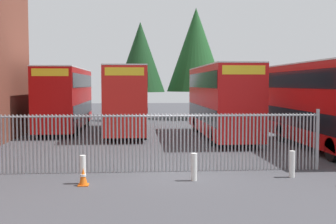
{
  "coord_description": "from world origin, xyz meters",
  "views": [
    {
      "loc": [
        -1.53,
        -15.66,
        3.31
      ],
      "look_at": [
        0.0,
        4.0,
        2.0
      ],
      "focal_mm": 44.91,
      "sensor_mm": 36.0,
      "label": 1
    }
  ],
  "objects_px": {
    "traffic_cone_by_gate": "(83,177)",
    "bollard_near_left": "(83,170)",
    "double_decker_bus_near_gate": "(324,102)",
    "bollard_near_right": "(292,164)",
    "double_decker_bus_far_back": "(221,99)",
    "double_decker_bus_behind_fence_right": "(66,97)",
    "bollard_center_front": "(194,167)",
    "double_decker_bus_behind_fence_left": "(127,97)"
  },
  "relations": [
    {
      "from": "double_decker_bus_far_back",
      "to": "traffic_cone_by_gate",
      "type": "distance_m",
      "value": 13.83
    },
    {
      "from": "double_decker_bus_behind_fence_left",
      "to": "bollard_near_left",
      "type": "bearing_deg",
      "value": -94.66
    },
    {
      "from": "double_decker_bus_near_gate",
      "to": "traffic_cone_by_gate",
      "type": "xyz_separation_m",
      "value": [
        -11.21,
        -6.82,
        -2.13
      ]
    },
    {
      "from": "double_decker_bus_near_gate",
      "to": "double_decker_bus_far_back",
      "type": "distance_m",
      "value": 6.52
    },
    {
      "from": "double_decker_bus_behind_fence_right",
      "to": "bollard_center_front",
      "type": "bearing_deg",
      "value": -66.84
    },
    {
      "from": "double_decker_bus_behind_fence_right",
      "to": "double_decker_bus_near_gate",
      "type": "bearing_deg",
      "value": -34.21
    },
    {
      "from": "traffic_cone_by_gate",
      "to": "double_decker_bus_near_gate",
      "type": "bearing_deg",
      "value": 31.31
    },
    {
      "from": "bollard_center_front",
      "to": "double_decker_bus_near_gate",
      "type": "bearing_deg",
      "value": 40.45
    },
    {
      "from": "double_decker_bus_behind_fence_right",
      "to": "double_decker_bus_far_back",
      "type": "relative_size",
      "value": 1.0
    },
    {
      "from": "bollard_near_right",
      "to": "traffic_cone_by_gate",
      "type": "xyz_separation_m",
      "value": [
        -7.25,
        -0.67,
        -0.19
      ]
    },
    {
      "from": "traffic_cone_by_gate",
      "to": "bollard_near_right",
      "type": "bearing_deg",
      "value": 5.27
    },
    {
      "from": "double_decker_bus_near_gate",
      "to": "bollard_center_front",
      "type": "xyz_separation_m",
      "value": [
        -7.51,
        -6.4,
        -1.95
      ]
    },
    {
      "from": "double_decker_bus_behind_fence_right",
      "to": "traffic_cone_by_gate",
      "type": "height_order",
      "value": "double_decker_bus_behind_fence_right"
    },
    {
      "from": "double_decker_bus_behind_fence_left",
      "to": "bollard_near_right",
      "type": "xyz_separation_m",
      "value": [
        6.13,
        -13.99,
        -1.95
      ]
    },
    {
      "from": "double_decker_bus_far_back",
      "to": "bollard_center_front",
      "type": "bearing_deg",
      "value": -106.0
    },
    {
      "from": "double_decker_bus_behind_fence_left",
      "to": "double_decker_bus_behind_fence_right",
      "type": "bearing_deg",
      "value": 155.6
    },
    {
      "from": "bollard_near_right",
      "to": "traffic_cone_by_gate",
      "type": "height_order",
      "value": "bollard_near_right"
    },
    {
      "from": "double_decker_bus_far_back",
      "to": "bollard_near_right",
      "type": "xyz_separation_m",
      "value": [
        0.3,
        -11.09,
        -1.95
      ]
    },
    {
      "from": "bollard_near_right",
      "to": "bollard_near_left",
      "type": "bearing_deg",
      "value": -176.93
    },
    {
      "from": "bollard_center_front",
      "to": "bollard_near_right",
      "type": "distance_m",
      "value": 3.56
    },
    {
      "from": "traffic_cone_by_gate",
      "to": "bollard_near_left",
      "type": "bearing_deg",
      "value": 99.41
    },
    {
      "from": "double_decker_bus_near_gate",
      "to": "bollard_near_right",
      "type": "height_order",
      "value": "double_decker_bus_near_gate"
    },
    {
      "from": "double_decker_bus_near_gate",
      "to": "bollard_near_right",
      "type": "relative_size",
      "value": 11.38
    },
    {
      "from": "double_decker_bus_far_back",
      "to": "traffic_cone_by_gate",
      "type": "xyz_separation_m",
      "value": [
        -6.96,
        -11.76,
        -2.13
      ]
    },
    {
      "from": "traffic_cone_by_gate",
      "to": "bollard_center_front",
      "type": "bearing_deg",
      "value": 6.43
    },
    {
      "from": "double_decker_bus_behind_fence_right",
      "to": "bollard_near_right",
      "type": "relative_size",
      "value": 11.38
    },
    {
      "from": "double_decker_bus_near_gate",
      "to": "bollard_near_right",
      "type": "bearing_deg",
      "value": -122.78
    },
    {
      "from": "bollard_center_front",
      "to": "bollard_near_right",
      "type": "xyz_separation_m",
      "value": [
        3.55,
        0.25,
        0.0
      ]
    },
    {
      "from": "double_decker_bus_behind_fence_left",
      "to": "double_decker_bus_behind_fence_right",
      "type": "distance_m",
      "value": 4.79
    },
    {
      "from": "double_decker_bus_behind_fence_right",
      "to": "bollard_near_right",
      "type": "distance_m",
      "value": 19.2
    },
    {
      "from": "double_decker_bus_near_gate",
      "to": "double_decker_bus_far_back",
      "type": "xyz_separation_m",
      "value": [
        -4.26,
        4.94,
        0.0
      ]
    },
    {
      "from": "double_decker_bus_near_gate",
      "to": "double_decker_bus_behind_fence_right",
      "type": "height_order",
      "value": "same"
    },
    {
      "from": "bollard_near_right",
      "to": "traffic_cone_by_gate",
      "type": "relative_size",
      "value": 1.61
    },
    {
      "from": "bollard_near_right",
      "to": "double_decker_bus_behind_fence_right",
      "type": "bearing_deg",
      "value": 123.29
    },
    {
      "from": "double_decker_bus_behind_fence_right",
      "to": "bollard_near_left",
      "type": "relative_size",
      "value": 11.38
    },
    {
      "from": "double_decker_bus_behind_fence_right",
      "to": "bollard_near_left",
      "type": "bearing_deg",
      "value": -78.97
    },
    {
      "from": "double_decker_bus_behind_fence_left",
      "to": "double_decker_bus_behind_fence_right",
      "type": "relative_size",
      "value": 1.0
    },
    {
      "from": "double_decker_bus_behind_fence_left",
      "to": "bollard_near_left",
      "type": "distance_m",
      "value": 14.56
    },
    {
      "from": "double_decker_bus_behind_fence_left",
      "to": "double_decker_bus_near_gate",
      "type": "bearing_deg",
      "value": -37.86
    },
    {
      "from": "bollard_near_left",
      "to": "bollard_near_right",
      "type": "distance_m",
      "value": 7.31
    },
    {
      "from": "bollard_near_left",
      "to": "double_decker_bus_far_back",
      "type": "bearing_deg",
      "value": 58.62
    },
    {
      "from": "double_decker_bus_behind_fence_right",
      "to": "double_decker_bus_far_back",
      "type": "distance_m",
      "value": 11.3
    }
  ]
}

